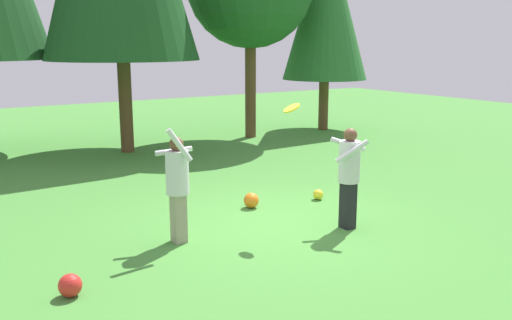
{
  "coord_description": "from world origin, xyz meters",
  "views": [
    {
      "loc": [
        -5.14,
        -7.17,
        2.95
      ],
      "look_at": [
        -0.33,
        0.3,
        1.05
      ],
      "focal_mm": 38.97,
      "sensor_mm": 36.0,
      "label": 1
    }
  ],
  "objects_px": {
    "person_catcher": "(349,170)",
    "ball_orange": "(251,200)",
    "tree_far_right": "(326,3)",
    "person_thrower": "(177,180)",
    "ball_yellow": "(318,195)",
    "ball_red": "(70,285)",
    "frisbee": "(292,108)"
  },
  "relations": [
    {
      "from": "ball_red",
      "to": "tree_far_right",
      "type": "height_order",
      "value": "tree_far_right"
    },
    {
      "from": "ball_yellow",
      "to": "tree_far_right",
      "type": "height_order",
      "value": "tree_far_right"
    },
    {
      "from": "ball_red",
      "to": "tree_far_right",
      "type": "distance_m",
      "value": 14.1
    },
    {
      "from": "frisbee",
      "to": "ball_yellow",
      "type": "relative_size",
      "value": 1.61
    },
    {
      "from": "person_thrower",
      "to": "ball_orange",
      "type": "xyz_separation_m",
      "value": [
        1.84,
        0.88,
        -0.81
      ]
    },
    {
      "from": "person_thrower",
      "to": "ball_orange",
      "type": "bearing_deg",
      "value": 38.37
    },
    {
      "from": "ball_red",
      "to": "tree_far_right",
      "type": "relative_size",
      "value": 0.04
    },
    {
      "from": "frisbee",
      "to": "ball_yellow",
      "type": "height_order",
      "value": "frisbee"
    },
    {
      "from": "ball_yellow",
      "to": "ball_red",
      "type": "bearing_deg",
      "value": -162.16
    },
    {
      "from": "frisbee",
      "to": "ball_yellow",
      "type": "xyz_separation_m",
      "value": [
        1.42,
        1.04,
        -1.85
      ]
    },
    {
      "from": "ball_orange",
      "to": "frisbee",
      "type": "bearing_deg",
      "value": -93.07
    },
    {
      "from": "person_thrower",
      "to": "tree_far_right",
      "type": "bearing_deg",
      "value": 52.39
    },
    {
      "from": "frisbee",
      "to": "tree_far_right",
      "type": "relative_size",
      "value": 0.05
    },
    {
      "from": "ball_red",
      "to": "frisbee",
      "type": "bearing_deg",
      "value": 9.13
    },
    {
      "from": "ball_orange",
      "to": "tree_far_right",
      "type": "xyz_separation_m",
      "value": [
        6.96,
        6.42,
        4.04
      ]
    },
    {
      "from": "person_catcher",
      "to": "tree_far_right",
      "type": "height_order",
      "value": "tree_far_right"
    },
    {
      "from": "ball_yellow",
      "to": "tree_far_right",
      "type": "distance_m",
      "value": 9.62
    },
    {
      "from": "person_thrower",
      "to": "ball_orange",
      "type": "height_order",
      "value": "person_thrower"
    },
    {
      "from": "ball_orange",
      "to": "tree_far_right",
      "type": "relative_size",
      "value": 0.04
    },
    {
      "from": "person_thrower",
      "to": "person_catcher",
      "type": "bearing_deg",
      "value": -6.51
    },
    {
      "from": "ball_orange",
      "to": "person_thrower",
      "type": "bearing_deg",
      "value": -154.34
    },
    {
      "from": "frisbee",
      "to": "ball_orange",
      "type": "distance_m",
      "value": 2.22
    },
    {
      "from": "person_thrower",
      "to": "ball_red",
      "type": "relative_size",
      "value": 6.31
    },
    {
      "from": "person_thrower",
      "to": "frisbee",
      "type": "bearing_deg",
      "value": -0.0
    },
    {
      "from": "ball_orange",
      "to": "ball_red",
      "type": "bearing_deg",
      "value": -153.23
    },
    {
      "from": "person_catcher",
      "to": "ball_orange",
      "type": "bearing_deg",
      "value": -36.01
    },
    {
      "from": "person_thrower",
      "to": "ball_orange",
      "type": "relative_size",
      "value": 6.39
    },
    {
      "from": "person_catcher",
      "to": "frisbee",
      "type": "distance_m",
      "value": 1.35
    },
    {
      "from": "ball_yellow",
      "to": "frisbee",
      "type": "bearing_deg",
      "value": -143.74
    },
    {
      "from": "person_catcher",
      "to": "frisbee",
      "type": "height_order",
      "value": "frisbee"
    },
    {
      "from": "person_thrower",
      "to": "ball_red",
      "type": "xyz_separation_m",
      "value": [
        -1.86,
        -0.98,
        -0.81
      ]
    },
    {
      "from": "person_thrower",
      "to": "tree_far_right",
      "type": "relative_size",
      "value": 0.26
    }
  ]
}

